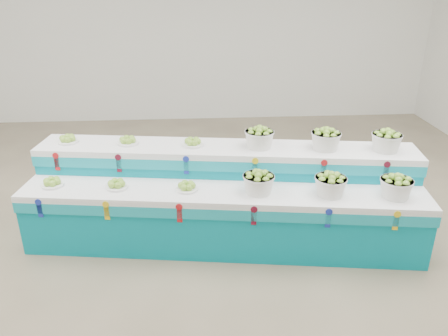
{
  "coord_description": "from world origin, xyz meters",
  "views": [
    {
      "loc": [
        0.16,
        -4.07,
        2.85
      ],
      "look_at": [
        0.48,
        0.39,
        0.87
      ],
      "focal_mm": 35.56,
      "sensor_mm": 36.0,
      "label": 1
    }
  ],
  "objects_px": {
    "display_stand": "(224,197)",
    "basket_upper_right": "(386,140)",
    "plate_upper_mid": "(128,140)",
    "basket_lower_left": "(259,182)"
  },
  "relations": [
    {
      "from": "plate_upper_mid",
      "to": "basket_lower_left",
      "type": "bearing_deg",
      "value": -27.63
    },
    {
      "from": "plate_upper_mid",
      "to": "basket_upper_right",
      "type": "relative_size",
      "value": 0.72
    },
    {
      "from": "basket_lower_left",
      "to": "basket_upper_right",
      "type": "xyz_separation_m",
      "value": [
        1.47,
        0.34,
        0.3
      ]
    },
    {
      "from": "display_stand",
      "to": "basket_upper_right",
      "type": "height_order",
      "value": "basket_upper_right"
    },
    {
      "from": "plate_upper_mid",
      "to": "basket_upper_right",
      "type": "height_order",
      "value": "basket_upper_right"
    },
    {
      "from": "display_stand",
      "to": "basket_upper_right",
      "type": "distance_m",
      "value": 1.92
    },
    {
      "from": "basket_upper_right",
      "to": "display_stand",
      "type": "bearing_deg",
      "value": -179.4
    },
    {
      "from": "display_stand",
      "to": "basket_lower_left",
      "type": "height_order",
      "value": "display_stand"
    },
    {
      "from": "display_stand",
      "to": "plate_upper_mid",
      "type": "height_order",
      "value": "plate_upper_mid"
    },
    {
      "from": "display_stand",
      "to": "basket_upper_right",
      "type": "xyz_separation_m",
      "value": [
        1.81,
        0.02,
        0.63
      ]
    }
  ]
}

